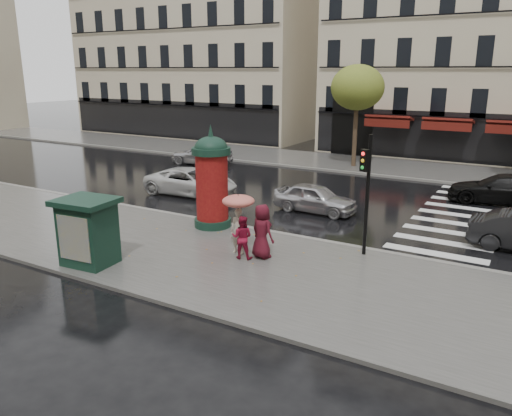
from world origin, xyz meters
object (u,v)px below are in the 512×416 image
Objects in this scene: woman_umbrella at (238,214)px; man_burgundy at (262,231)px; woman_red at (242,237)px; traffic_light at (366,184)px; car_silver at (315,198)px; car_far_silver at (202,154)px; morris_column at (212,179)px; newsstand at (88,231)px; car_black at (501,189)px; car_white at (191,182)px.

man_burgundy is at bearing 3.42° from woman_umbrella.
woman_red is 0.70m from man_burgundy.
traffic_light is 6.19m from car_silver.
woman_umbrella reaches higher than woman_red.
woman_red reaches higher than car_far_silver.
woman_umbrella reaches higher than car_far_silver.
morris_column is 1.08× the size of car_silver.
newsstand is at bearing 17.77° from car_far_silver.
woman_umbrella is at bearing -39.28° from morris_column.
traffic_light is at bearing -0.79° from morris_column.
newsstand reaches higher than woman_red.
man_burgundy is (0.90, 0.05, -0.48)m from woman_umbrella.
car_black is (3.43, 10.45, -1.92)m from traffic_light.
newsstand is at bearing -101.67° from morris_column.
woman_red is 0.80× the size of man_burgundy.
woman_umbrella is at bearing -151.70° from traffic_light.
car_silver is (-0.35, 6.88, -0.21)m from woman_red.
man_burgundy is (0.54, 0.40, 0.19)m from woman_red.
morris_column is 14.53m from car_far_silver.
woman_red is 14.54m from car_black.
car_white is at bearing 158.08° from traffic_light.
traffic_light is at bearing -138.08° from car_silver.
man_burgundy is 0.44× the size of car_far_silver.
man_burgundy reaches higher than car_white.
car_far_silver is at bearing 28.93° from car_white.
morris_column is at bearing 78.33° from newsstand.
woman_umbrella is at bearing -136.15° from car_white.
car_black is 1.16× the size of car_far_silver.
car_black is at bearing -70.01° from car_white.
woman_umbrella is 3.39m from morris_column.
newsstand is at bearing -138.45° from woman_umbrella.
car_black is (10.90, 15.77, -0.54)m from newsstand.
man_burgundy is 0.49× the size of car_silver.
car_far_silver is (-15.26, 11.49, -1.91)m from traffic_light.
car_silver is at bearing 51.59° from car_far_silver.
woman_red is 0.67× the size of newsstand.
car_white is (-7.25, 6.67, -0.18)m from woman_red.
traffic_light is 0.84× the size of car_white.
woman_umbrella is 9.39m from car_white.
woman_red is at bearing -44.61° from woman_umbrella.
woman_umbrella is 1.15× the size of man_burgundy.
man_burgundy is 6.55m from car_silver.
car_silver is 6.90m from car_white.
woman_umbrella is at bearing -36.61° from car_black.
newsstand is 0.52× the size of car_far_silver.
woman_red is 4.52m from traffic_light.
car_silver is (-0.89, 6.47, -0.40)m from man_burgundy.
morris_column is 6.18m from car_white.
traffic_light is (6.36, -0.09, 0.53)m from morris_column.
woman_umbrella is 0.83m from woman_red.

